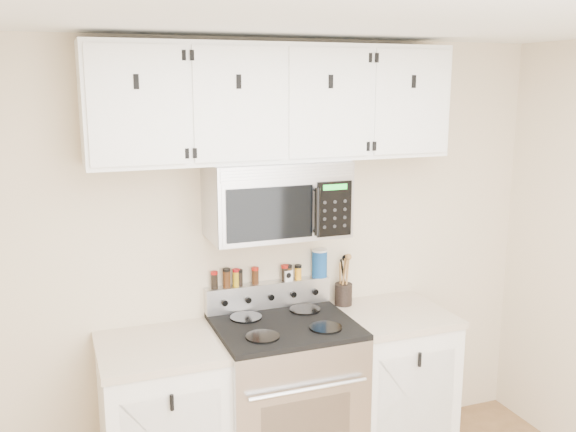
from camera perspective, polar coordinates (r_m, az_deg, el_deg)
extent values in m
cube|color=beige|center=(3.79, -1.96, -3.61)|extent=(3.50, 0.01, 2.50)
cube|color=white|center=(2.09, 14.10, 17.91)|extent=(3.50, 3.50, 0.01)
cube|color=#B7B7BA|center=(3.81, -0.27, -16.39)|extent=(0.76, 0.65, 0.92)
cube|color=black|center=(3.60, -0.27, -9.73)|extent=(0.76, 0.65, 0.03)
cube|color=#B7B7BA|center=(3.83, -1.77, -6.99)|extent=(0.76, 0.08, 0.15)
cylinder|color=black|center=(3.41, -2.27, -10.67)|extent=(0.18, 0.18, 0.01)
cylinder|color=black|center=(3.53, 3.36, -9.87)|extent=(0.18, 0.18, 0.01)
cylinder|color=black|center=(3.68, -3.76, -8.97)|extent=(0.18, 0.18, 0.01)
cylinder|color=black|center=(3.79, 1.51, -8.31)|extent=(0.18, 0.18, 0.01)
cube|color=white|center=(3.69, -11.05, -17.99)|extent=(0.62, 0.60, 0.88)
cube|color=#BAA98E|center=(3.48, -11.35, -11.41)|extent=(0.64, 0.62, 0.04)
cube|color=white|center=(4.10, 9.00, -14.68)|extent=(0.62, 0.60, 0.88)
cube|color=#BAA98E|center=(3.91, 9.22, -8.64)|extent=(0.64, 0.62, 0.04)
cube|color=#9E9EA3|center=(3.53, -1.05, 1.57)|extent=(0.76, 0.38, 0.42)
cube|color=#B7B7BA|center=(3.33, 0.08, 3.89)|extent=(0.73, 0.01, 0.08)
cube|color=black|center=(3.33, -1.60, 0.21)|extent=(0.47, 0.01, 0.28)
cube|color=black|center=(3.46, 4.13, 0.64)|extent=(0.20, 0.01, 0.30)
cylinder|color=black|center=(3.38, 2.63, 0.39)|extent=(0.03, 0.03, 0.26)
cube|color=white|center=(3.50, -1.22, 10.04)|extent=(2.00, 0.33, 0.62)
cube|color=white|center=(3.16, -13.27, 9.53)|extent=(0.46, 0.01, 0.57)
cube|color=black|center=(3.15, -13.35, 11.55)|extent=(0.02, 0.01, 0.07)
cube|color=white|center=(3.26, -4.41, 9.87)|extent=(0.46, 0.01, 0.57)
cube|color=black|center=(3.25, -4.40, 11.83)|extent=(0.03, 0.01, 0.07)
cube|color=white|center=(3.44, 3.74, 9.98)|extent=(0.46, 0.01, 0.57)
cube|color=black|center=(3.43, 3.82, 11.84)|extent=(0.03, 0.01, 0.07)
cube|color=white|center=(3.67, 10.99, 9.92)|extent=(0.46, 0.01, 0.57)
cube|color=black|center=(3.66, 11.12, 11.65)|extent=(0.02, 0.01, 0.07)
cylinder|color=black|center=(3.96, 4.95, -6.94)|extent=(0.11, 0.11, 0.13)
cylinder|color=olive|center=(3.93, 4.97, -5.54)|extent=(0.01, 0.01, 0.25)
cylinder|color=olive|center=(3.93, 5.27, -5.42)|extent=(0.01, 0.01, 0.27)
cylinder|color=olive|center=(3.93, 4.68, -5.65)|extent=(0.01, 0.01, 0.23)
cylinder|color=black|center=(3.95, 4.98, -5.51)|extent=(0.01, 0.01, 0.24)
cylinder|color=olive|center=(3.91, 4.97, -5.56)|extent=(0.01, 0.01, 0.26)
cube|color=white|center=(3.83, -0.08, -5.27)|extent=(0.07, 0.06, 0.06)
cylinder|color=#14478D|center=(3.89, 2.82, -4.28)|extent=(0.09, 0.09, 0.16)
cylinder|color=white|center=(3.87, 2.83, -3.06)|extent=(0.09, 0.09, 0.01)
cylinder|color=black|center=(3.70, -6.56, -5.80)|extent=(0.04, 0.04, 0.09)
cylinder|color=#9F0E0C|center=(3.69, -6.58, -5.04)|extent=(0.04, 0.04, 0.02)
cylinder|color=#432410|center=(3.72, -5.47, -5.61)|extent=(0.04, 0.04, 0.10)
cylinder|color=black|center=(3.70, -5.49, -4.79)|extent=(0.04, 0.04, 0.02)
cylinder|color=gold|center=(3.73, -4.62, -5.60)|extent=(0.04, 0.04, 0.09)
cylinder|color=#A70C12|center=(3.72, -4.63, -4.84)|extent=(0.04, 0.04, 0.02)
cylinder|color=black|center=(3.74, -4.36, -5.61)|extent=(0.04, 0.04, 0.08)
cylinder|color=black|center=(3.73, -4.37, -4.89)|extent=(0.04, 0.04, 0.02)
cylinder|color=#40220F|center=(3.77, -2.92, -5.44)|extent=(0.04, 0.04, 0.08)
cylinder|color=#B61A0E|center=(3.75, -2.93, -4.71)|extent=(0.04, 0.04, 0.02)
cylinder|color=black|center=(3.82, -0.28, -5.19)|extent=(0.04, 0.04, 0.08)
cylinder|color=#A4150C|center=(3.81, -0.28, -4.50)|extent=(0.04, 0.04, 0.02)
cylinder|color=#422A0F|center=(3.83, 0.04, -5.17)|extent=(0.04, 0.04, 0.08)
cylinder|color=black|center=(3.82, 0.04, -4.50)|extent=(0.04, 0.04, 0.02)
cylinder|color=orange|center=(3.85, 0.91, -5.11)|extent=(0.04, 0.04, 0.07)
cylinder|color=black|center=(3.84, 0.91, -4.49)|extent=(0.04, 0.04, 0.02)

